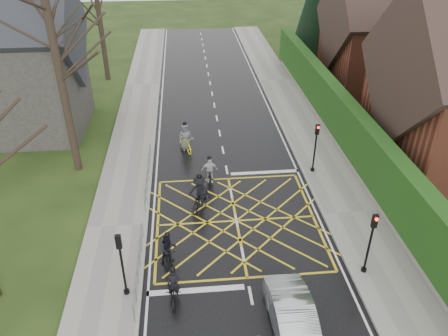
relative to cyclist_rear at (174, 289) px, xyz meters
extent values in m
plane|color=black|center=(3.13, 4.85, -0.54)|extent=(120.00, 120.00, 0.00)
cube|color=black|center=(3.13, 4.85, -0.53)|extent=(9.00, 80.00, 0.01)
cube|color=gray|center=(9.13, 4.85, -0.46)|extent=(3.00, 80.00, 0.15)
cube|color=gray|center=(-2.87, 4.85, -0.46)|extent=(3.00, 80.00, 0.15)
cube|color=slate|center=(10.88, 10.85, -0.19)|extent=(0.50, 38.00, 0.70)
cube|color=#1B3A0F|center=(10.88, 10.85, 1.56)|extent=(0.90, 38.00, 2.80)
cube|color=brown|center=(17.88, 22.85, 2.46)|extent=(9.00, 8.00, 6.00)
cube|color=#32231E|center=(17.88, 22.85, 5.36)|extent=(9.80, 8.80, 8.80)
cylinder|color=black|center=(13.88, 30.85, 0.06)|extent=(0.50, 0.50, 1.20)
cone|color=black|center=(13.88, 30.85, 4.46)|extent=(4.60, 4.60, 10.00)
cube|color=#2D2B28|center=(-10.37, 16.85, 2.96)|extent=(8.00, 7.00, 7.00)
cube|color=#26282D|center=(-10.37, 16.85, 6.36)|extent=(8.80, 7.80, 7.80)
cylinder|color=black|center=(-5.87, 10.85, 4.96)|extent=(0.44, 0.44, 11.00)
cylinder|color=black|center=(-6.87, 18.85, 5.46)|extent=(0.44, 0.44, 12.00)
cylinder|color=black|center=(-6.17, 26.85, 4.46)|extent=(0.44, 0.44, 10.00)
cylinder|color=slate|center=(-1.52, 1.35, 0.46)|extent=(0.05, 5.00, 0.05)
cylinder|color=slate|center=(-1.52, 1.35, 0.01)|extent=(0.04, 5.00, 0.04)
cylinder|color=slate|center=(-1.52, -1.15, -0.04)|extent=(0.04, 0.04, 1.00)
cylinder|color=slate|center=(-1.52, 3.85, -0.04)|extent=(0.04, 0.04, 1.00)
cylinder|color=slate|center=(-1.52, 8.85, 0.46)|extent=(0.05, 6.00, 0.05)
cylinder|color=slate|center=(-1.52, 8.85, 0.01)|extent=(0.04, 6.00, 0.04)
cylinder|color=slate|center=(-1.52, 5.85, -0.04)|extent=(0.04, 0.04, 1.00)
cylinder|color=slate|center=(-1.52, 11.85, -0.04)|extent=(0.04, 0.04, 1.00)
cylinder|color=black|center=(8.23, 9.05, 0.96)|extent=(0.10, 0.10, 3.00)
cylinder|color=black|center=(8.23, 9.05, -0.39)|extent=(0.24, 0.24, 0.30)
cube|color=black|center=(8.23, 9.05, 2.36)|extent=(0.22, 0.16, 0.62)
sphere|color=#FF0C0C|center=(8.23, 8.93, 2.54)|extent=(0.14, 0.14, 0.14)
cylinder|color=black|center=(8.23, 0.65, 0.96)|extent=(0.10, 0.10, 3.00)
cylinder|color=black|center=(8.23, 0.65, -0.39)|extent=(0.24, 0.24, 0.30)
cube|color=black|center=(8.23, 0.65, 2.36)|extent=(0.22, 0.16, 0.62)
sphere|color=#FF0C0C|center=(8.23, 0.53, 2.54)|extent=(0.14, 0.14, 0.14)
cylinder|color=black|center=(-1.97, 0.35, 0.96)|extent=(0.10, 0.10, 3.00)
cylinder|color=black|center=(-1.97, 0.35, -0.39)|extent=(0.24, 0.24, 0.30)
cube|color=black|center=(-1.97, 0.35, 2.36)|extent=(0.22, 0.16, 0.62)
sphere|color=#FF0C0C|center=(-1.97, 0.47, 2.54)|extent=(0.14, 0.14, 0.14)
imported|color=black|center=(0.00, -0.03, -0.09)|extent=(0.65, 1.72, 0.89)
imported|color=black|center=(0.00, 0.07, 0.22)|extent=(0.56, 0.38, 1.51)
sphere|color=black|center=(0.00, 0.07, 1.00)|extent=(0.24, 0.24, 0.24)
imported|color=black|center=(-0.25, 2.05, -0.02)|extent=(0.94, 1.79, 1.03)
imported|color=black|center=(-0.25, 2.15, 0.26)|extent=(0.90, 0.79, 1.58)
sphere|color=black|center=(-0.25, 2.15, 1.07)|extent=(0.25, 0.25, 0.25)
imported|color=black|center=(1.35, 6.23, 0.01)|extent=(1.45, 2.20, 1.09)
imported|color=black|center=(1.35, 6.33, 0.39)|extent=(1.37, 1.09, 1.85)
sphere|color=black|center=(1.35, 6.33, 1.34)|extent=(0.29, 0.29, 0.29)
imported|color=black|center=(2.02, 8.55, -0.02)|extent=(0.52, 1.73, 1.03)
imported|color=silver|center=(2.02, 8.65, 0.26)|extent=(0.93, 0.40, 1.58)
sphere|color=black|center=(2.02, 8.65, 1.07)|extent=(0.25, 0.25, 0.25)
imported|color=#C5C918|center=(0.71, 12.64, 0.00)|extent=(1.34, 2.17, 1.07)
imported|color=#4F5356|center=(0.71, 12.74, 0.38)|extent=(1.03, 0.84, 1.82)
sphere|color=black|center=(0.71, 12.74, 1.31)|extent=(0.29, 0.29, 0.29)
imported|color=#AEB1B6|center=(4.43, -2.15, 0.17)|extent=(1.64, 4.34, 1.42)
camera|label=1|loc=(0.83, -12.68, 13.38)|focal=35.00mm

